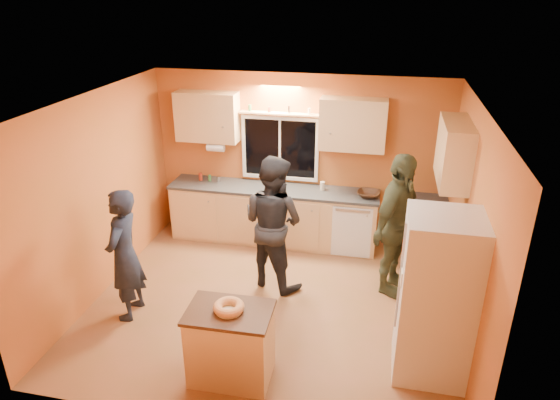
% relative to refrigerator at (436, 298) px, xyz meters
% --- Properties ---
extents(ground, '(4.50, 4.50, 0.00)m').
position_rel_refrigerator_xyz_m(ground, '(-1.89, 0.80, -0.90)').
color(ground, brown).
rests_on(ground, ground).
extents(room_shell, '(4.54, 4.04, 2.61)m').
position_rel_refrigerator_xyz_m(room_shell, '(-1.77, 1.21, 0.72)').
color(room_shell, '#C46332').
rests_on(room_shell, ground).
extents(back_counter, '(4.23, 0.62, 0.90)m').
position_rel_refrigerator_xyz_m(back_counter, '(-1.88, 2.50, -0.45)').
color(back_counter, tan).
rests_on(back_counter, ground).
extents(right_counter, '(0.62, 1.84, 0.90)m').
position_rel_refrigerator_xyz_m(right_counter, '(0.06, 1.30, -0.45)').
color(right_counter, tan).
rests_on(right_counter, ground).
extents(refrigerator, '(0.72, 0.70, 1.80)m').
position_rel_refrigerator_xyz_m(refrigerator, '(0.00, 0.00, 0.00)').
color(refrigerator, silver).
rests_on(refrigerator, ground).
extents(island, '(0.86, 0.60, 0.82)m').
position_rel_refrigerator_xyz_m(island, '(-2.00, -0.54, -0.48)').
color(island, tan).
rests_on(island, ground).
extents(bundt_pastry, '(0.31, 0.31, 0.09)m').
position_rel_refrigerator_xyz_m(bundt_pastry, '(-2.00, -0.54, -0.03)').
color(bundt_pastry, tan).
rests_on(bundt_pastry, island).
extents(person_left, '(0.43, 0.63, 1.66)m').
position_rel_refrigerator_xyz_m(person_left, '(-3.54, 0.24, -0.07)').
color(person_left, black).
rests_on(person_left, ground).
extents(person_center, '(1.09, 1.00, 1.82)m').
position_rel_refrigerator_xyz_m(person_center, '(-1.97, 1.31, 0.01)').
color(person_center, black).
rests_on(person_center, ground).
extents(person_right, '(0.90, 1.21, 1.91)m').
position_rel_refrigerator_xyz_m(person_right, '(-0.39, 1.46, 0.06)').
color(person_right, '#333924').
rests_on(person_right, ground).
extents(mixing_bowl, '(0.38, 0.38, 0.08)m').
position_rel_refrigerator_xyz_m(mixing_bowl, '(-0.79, 2.46, 0.04)').
color(mixing_bowl, '#322010').
rests_on(mixing_bowl, back_counter).
extents(utensil_crock, '(0.14, 0.14, 0.17)m').
position_rel_refrigerator_xyz_m(utensil_crock, '(-2.20, 2.53, 0.09)').
color(utensil_crock, beige).
rests_on(utensil_crock, back_counter).
extents(potted_plant, '(0.36, 0.33, 0.33)m').
position_rel_refrigerator_xyz_m(potted_plant, '(0.02, 1.25, 0.16)').
color(potted_plant, gray).
rests_on(potted_plant, right_counter).
extents(red_box, '(0.16, 0.12, 0.07)m').
position_rel_refrigerator_xyz_m(red_box, '(0.04, 1.44, 0.04)').
color(red_box, '#B1331B').
rests_on(red_box, right_counter).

